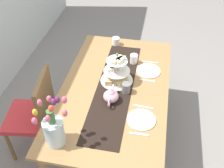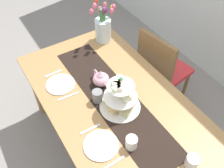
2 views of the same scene
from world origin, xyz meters
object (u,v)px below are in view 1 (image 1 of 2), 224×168
(tulip_vase, at_px, (54,128))
(knife_left, at_px, (143,107))
(cream_jug, at_px, (116,41))
(fork_right, at_px, (147,80))
(tiered_cake_stand, at_px, (116,73))
(teapot, at_px, (111,96))
(knife_right, at_px, (150,62))
(dining_table, at_px, (115,95))
(mug_grey, at_px, (126,88))
(fork_left, at_px, (139,134))
(dinner_plate_right, at_px, (149,71))
(mug_white_text, at_px, (134,59))
(chair_left, at_px, (35,112))
(dinner_plate_left, at_px, (141,120))

(tulip_vase, bearing_deg, knife_left, -51.56)
(cream_jug, xyz_separation_m, fork_right, (-0.55, -0.40, -0.04))
(tiered_cake_stand, distance_m, teapot, 0.27)
(fork_right, bearing_deg, knife_right, 0.00)
(dining_table, bearing_deg, mug_grey, -109.72)
(dining_table, distance_m, fork_right, 0.33)
(fork_left, bearing_deg, knife_left, 0.00)
(dinner_plate_right, xyz_separation_m, mug_white_text, (0.11, 0.16, 0.04))
(mug_grey, bearing_deg, dinner_plate_right, -26.68)
(mug_grey, height_order, mug_white_text, mug_grey)
(cream_jug, height_order, mug_white_text, mug_white_text)
(chair_left, bearing_deg, tulip_vase, -137.36)
(dinner_plate_left, distance_m, dinner_plate_right, 0.63)
(chair_left, relative_size, teapot, 3.82)
(fork_right, xyz_separation_m, mug_grey, (-0.19, 0.17, 0.05))
(dinner_plate_left, xyz_separation_m, fork_right, (0.49, 0.00, -0.00))
(dining_table, distance_m, cream_jug, 0.72)
(tiered_cake_stand, xyz_separation_m, cream_jug, (0.60, 0.12, -0.05))
(tiered_cake_stand, distance_m, mug_white_text, 0.33)
(teapot, distance_m, tulip_vase, 0.58)
(dining_table, relative_size, tulip_vase, 3.90)
(tulip_vase, bearing_deg, dinner_plate_left, -61.29)
(cream_jug, bearing_deg, dinner_plate_left, -159.09)
(cream_jug, distance_m, fork_left, 1.25)
(tiered_cake_stand, bearing_deg, knife_left, -135.97)
(cream_jug, distance_m, knife_right, 0.47)
(tulip_vase, distance_m, knife_right, 1.26)
(dinner_plate_right, bearing_deg, dining_table, 137.16)
(tiered_cake_stand, distance_m, dinner_plate_left, 0.53)
(knife_left, distance_m, mug_grey, 0.23)
(chair_left, bearing_deg, dinner_plate_left, -96.07)
(tiered_cake_stand, height_order, cream_jug, tiered_cake_stand)
(tulip_vase, bearing_deg, tiered_cake_stand, -22.15)
(tulip_vase, distance_m, fork_right, 1.01)
(dinner_plate_left, height_order, mug_grey, mug_grey)
(dining_table, xyz_separation_m, knife_left, (-0.19, -0.28, 0.10))
(dining_table, bearing_deg, knife_left, -124.50)
(knife_right, bearing_deg, chair_left, 124.48)
(dining_table, xyz_separation_m, mug_white_text, (0.41, -0.12, 0.14))
(mug_grey, bearing_deg, tiered_cake_stand, 38.74)
(knife_left, height_order, mug_grey, mug_grey)
(dining_table, xyz_separation_m, fork_right, (0.15, -0.28, 0.10))
(dining_table, relative_size, cream_jug, 19.71)
(tulip_vase, height_order, dinner_plate_right, tulip_vase)
(dining_table, height_order, fork_right, fork_right)
(tiered_cake_stand, bearing_deg, cream_jug, 10.88)
(teapot, relative_size, fork_left, 1.59)
(fork_left, distance_m, mug_grey, 0.48)
(tulip_vase, relative_size, fork_left, 2.87)
(teapot, distance_m, fork_left, 0.42)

